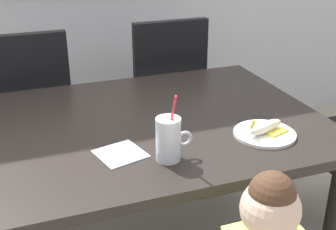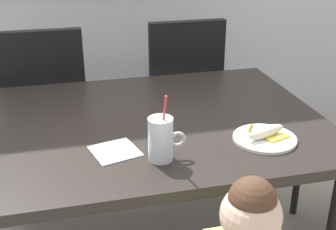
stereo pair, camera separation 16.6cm
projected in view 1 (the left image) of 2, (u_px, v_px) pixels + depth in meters
dining_table at (150, 140)px, 1.80m from camera, size 1.37×1.04×0.72m
dining_chair_left at (30, 107)px, 2.33m from camera, size 0.44×0.44×0.96m
dining_chair_right at (164, 88)px, 2.60m from camera, size 0.44×0.45×0.96m
milk_cup at (169, 141)px, 1.45m from camera, size 0.13×0.09×0.25m
snack_plate at (264, 134)px, 1.64m from camera, size 0.23×0.23×0.01m
peeled_banana at (266, 127)px, 1.63m from camera, size 0.18×0.12×0.07m
paper_napkin at (120, 154)px, 1.51m from camera, size 0.18×0.18×0.00m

